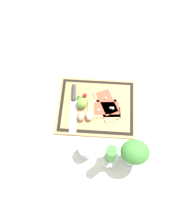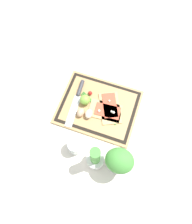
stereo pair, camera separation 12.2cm
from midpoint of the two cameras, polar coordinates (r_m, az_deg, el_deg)
ground_plane at (r=1.27m, az=3.40°, el=0.87°), size 6.00×6.00×0.00m
cutting_board at (r=1.26m, az=3.42°, el=1.01°), size 0.45×0.36×0.02m
pizza_slice_near at (r=1.25m, az=6.48°, el=0.88°), size 0.18×0.23×0.02m
pizza_slice_far at (r=1.24m, az=5.32°, el=-0.04°), size 0.19×0.12×0.02m
knife at (r=1.27m, az=-1.99°, el=4.05°), size 0.05×0.30×0.02m
egg_brown at (r=1.22m, az=-1.20°, el=-0.44°), size 0.04×0.06×0.04m
egg_pink at (r=1.21m, az=0.96°, el=-0.86°), size 0.04×0.06×0.04m
lime at (r=1.24m, az=-0.10°, el=2.92°), size 0.06×0.06×0.06m
cherry_tomato_red at (r=1.28m, az=1.19°, el=4.62°), size 0.02×0.02×0.02m
scallion_bunch at (r=1.25m, az=3.62°, el=0.74°), size 0.26×0.14×0.01m
herb_pot at (r=1.10m, az=3.03°, el=-12.48°), size 0.09×0.09×0.24m
sauce_jar at (r=1.16m, az=-2.32°, el=-9.25°), size 0.08×0.08×0.09m
herb_glass at (r=1.07m, az=9.34°, el=-13.11°), size 0.14×0.12×0.21m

